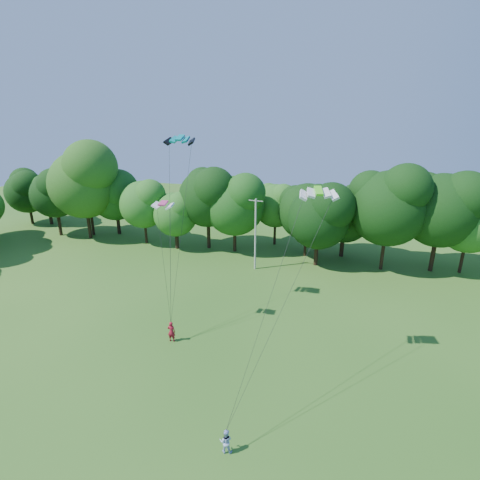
# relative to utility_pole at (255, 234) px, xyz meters

# --- Properties ---
(utility_pole) EXTENTS (1.77, 0.31, 8.89)m
(utility_pole) POSITION_rel_utility_pole_xyz_m (0.00, 0.00, 0.00)
(utility_pole) COLOR #ABA9A2
(utility_pole) RESTS_ON ground
(kite_flyer_left) EXTENTS (0.71, 0.50, 1.86)m
(kite_flyer_left) POSITION_rel_utility_pole_xyz_m (-3.26, -17.00, -3.62)
(kite_flyer_left) COLOR maroon
(kite_flyer_left) RESTS_ON ground
(kite_flyer_right) EXTENTS (0.82, 0.68, 1.54)m
(kite_flyer_right) POSITION_rel_utility_pole_xyz_m (4.47, -26.24, -3.78)
(kite_flyer_right) COLOR #B1C2F6
(kite_flyer_right) RESTS_ON ground
(kite_teal) EXTENTS (2.64, 1.30, 0.50)m
(kite_teal) POSITION_rel_utility_pole_xyz_m (-4.27, -11.01, 11.85)
(kite_teal) COLOR #048389
(kite_teal) RESTS_ON ground
(kite_green) EXTENTS (2.69, 1.70, 0.51)m
(kite_green) POSITION_rel_utility_pole_xyz_m (8.13, -16.73, 9.00)
(kite_green) COLOR #52E522
(kite_green) RESTS_ON ground
(kite_pink) EXTENTS (1.79, 0.90, 0.31)m
(kite_pink) POSITION_rel_utility_pole_xyz_m (-4.38, -14.74, 6.92)
(kite_pink) COLOR #CA3878
(kite_pink) RESTS_ON ground
(tree_back_west) EXTENTS (10.95, 10.95, 15.93)m
(tree_back_west) POSITION_rel_utility_pole_xyz_m (-27.35, 4.98, 5.40)
(tree_back_west) COLOR #302213
(tree_back_west) RESTS_ON ground
(tree_back_center) EXTENTS (8.35, 8.35, 12.15)m
(tree_back_center) POSITION_rel_utility_pole_xyz_m (7.17, 3.33, 3.04)
(tree_back_center) COLOR black
(tree_back_center) RESTS_ON ground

